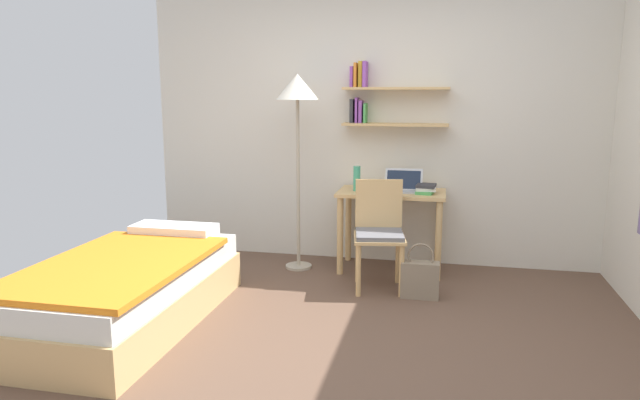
{
  "coord_description": "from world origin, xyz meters",
  "views": [
    {
      "loc": [
        0.59,
        -3.32,
        1.59
      ],
      "look_at": [
        -0.24,
        0.51,
        0.85
      ],
      "focal_mm": 32.0,
      "sensor_mm": 36.0,
      "label": 1
    }
  ],
  "objects_px": {
    "desk": "(391,207)",
    "water_bottle": "(357,179)",
    "desk_chair": "(379,230)",
    "standing_lamp": "(297,99)",
    "handbag": "(420,278)",
    "bed": "(128,290)",
    "laptop": "(403,186)",
    "book_stack": "(426,189)"
  },
  "relations": [
    {
      "from": "laptop",
      "to": "water_bottle",
      "type": "xyz_separation_m",
      "value": [
        -0.41,
        -0.07,
        0.06
      ]
    },
    {
      "from": "desk",
      "to": "water_bottle",
      "type": "bearing_deg",
      "value": -170.77
    },
    {
      "from": "book_stack",
      "to": "desk",
      "type": "bearing_deg",
      "value": 172.9
    },
    {
      "from": "desk",
      "to": "handbag",
      "type": "height_order",
      "value": "desk"
    },
    {
      "from": "book_stack",
      "to": "handbag",
      "type": "relative_size",
      "value": 0.57
    },
    {
      "from": "bed",
      "to": "desk",
      "type": "distance_m",
      "value": 2.35
    },
    {
      "from": "desk_chair",
      "to": "standing_lamp",
      "type": "bearing_deg",
      "value": 154.42
    },
    {
      "from": "desk",
      "to": "handbag",
      "type": "bearing_deg",
      "value": -66.06
    },
    {
      "from": "desk_chair",
      "to": "water_bottle",
      "type": "bearing_deg",
      "value": 120.19
    },
    {
      "from": "desk",
      "to": "water_bottle",
      "type": "xyz_separation_m",
      "value": [
        -0.31,
        -0.05,
        0.26
      ]
    },
    {
      "from": "standing_lamp",
      "to": "water_bottle",
      "type": "xyz_separation_m",
      "value": [
        0.52,
        0.07,
        -0.7
      ]
    },
    {
      "from": "standing_lamp",
      "to": "desk",
      "type": "bearing_deg",
      "value": 8.01
    },
    {
      "from": "water_bottle",
      "to": "desk_chair",
      "type": "bearing_deg",
      "value": -59.81
    },
    {
      "from": "bed",
      "to": "handbag",
      "type": "distance_m",
      "value": 2.18
    },
    {
      "from": "desk",
      "to": "water_bottle",
      "type": "distance_m",
      "value": 0.4
    },
    {
      "from": "bed",
      "to": "desk",
      "type": "relative_size",
      "value": 1.99
    },
    {
      "from": "desk",
      "to": "handbag",
      "type": "xyz_separation_m",
      "value": [
        0.3,
        -0.67,
        -0.42
      ]
    },
    {
      "from": "standing_lamp",
      "to": "laptop",
      "type": "bearing_deg",
      "value": 8.08
    },
    {
      "from": "desk",
      "to": "desk_chair",
      "type": "bearing_deg",
      "value": -96.01
    },
    {
      "from": "water_bottle",
      "to": "handbag",
      "type": "xyz_separation_m",
      "value": [
        0.61,
        -0.62,
        -0.68
      ]
    },
    {
      "from": "bed",
      "to": "handbag",
      "type": "xyz_separation_m",
      "value": [
        1.97,
        0.95,
        -0.08
      ]
    },
    {
      "from": "desk_chair",
      "to": "bed",
      "type": "bearing_deg",
      "value": -145.13
    },
    {
      "from": "desk",
      "to": "desk_chair",
      "type": "height_order",
      "value": "desk_chair"
    },
    {
      "from": "desk",
      "to": "standing_lamp",
      "type": "relative_size",
      "value": 0.54
    },
    {
      "from": "book_stack",
      "to": "bed",
      "type": "bearing_deg",
      "value": -141.24
    },
    {
      "from": "standing_lamp",
      "to": "bed",
      "type": "bearing_deg",
      "value": -119.21
    },
    {
      "from": "desk_chair",
      "to": "book_stack",
      "type": "xyz_separation_m",
      "value": [
        0.35,
        0.45,
        0.28
      ]
    },
    {
      "from": "bed",
      "to": "book_stack",
      "type": "xyz_separation_m",
      "value": [
        1.97,
        1.58,
        0.53
      ]
    },
    {
      "from": "desk",
      "to": "laptop",
      "type": "relative_size",
      "value": 2.8
    },
    {
      "from": "water_bottle",
      "to": "book_stack",
      "type": "bearing_deg",
      "value": 1.21
    },
    {
      "from": "desk",
      "to": "bed",
      "type": "bearing_deg",
      "value": -135.92
    },
    {
      "from": "water_bottle",
      "to": "handbag",
      "type": "height_order",
      "value": "water_bottle"
    },
    {
      "from": "bed",
      "to": "laptop",
      "type": "xyz_separation_m",
      "value": [
        1.77,
        1.63,
        0.54
      ]
    },
    {
      "from": "laptop",
      "to": "handbag",
      "type": "relative_size",
      "value": 0.76
    },
    {
      "from": "desk",
      "to": "standing_lamp",
      "type": "height_order",
      "value": "standing_lamp"
    },
    {
      "from": "bed",
      "to": "water_bottle",
      "type": "height_order",
      "value": "water_bottle"
    },
    {
      "from": "desk_chair",
      "to": "standing_lamp",
      "type": "relative_size",
      "value": 0.51
    },
    {
      "from": "water_bottle",
      "to": "book_stack",
      "type": "height_order",
      "value": "water_bottle"
    },
    {
      "from": "laptop",
      "to": "water_bottle",
      "type": "relative_size",
      "value": 1.51
    },
    {
      "from": "bed",
      "to": "standing_lamp",
      "type": "height_order",
      "value": "standing_lamp"
    },
    {
      "from": "standing_lamp",
      "to": "water_bottle",
      "type": "relative_size",
      "value": 7.86
    },
    {
      "from": "desk_chair",
      "to": "laptop",
      "type": "xyz_separation_m",
      "value": [
        0.15,
        0.5,
        0.29
      ]
    }
  ]
}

